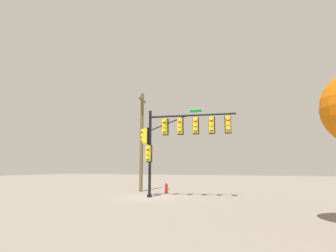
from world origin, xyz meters
TOP-DOWN VIEW (x-y plane):
  - ground_plane at (0.00, 0.00)m, footprint 120.00×120.00m
  - signal_pole_assembly at (2.02, 0.22)m, footprint 6.80×1.73m
  - utility_pole at (-2.69, 3.95)m, footprint 0.37×1.80m
  - fire_hydrant at (0.03, 3.21)m, footprint 0.33×0.24m

SIDE VIEW (x-z plane):
  - ground_plane at x=0.00m, z-range 0.00..0.00m
  - fire_hydrant at x=0.03m, z-range 0.00..0.83m
  - signal_pole_assembly at x=2.02m, z-range 1.34..7.58m
  - utility_pole at x=-2.69m, z-range 0.11..8.99m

